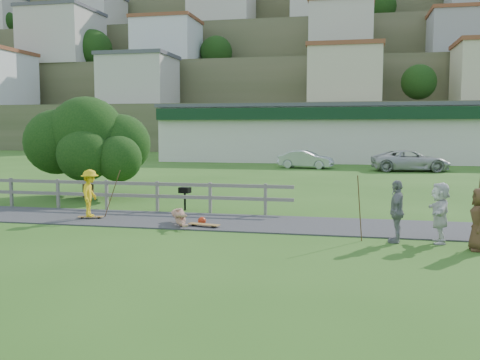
% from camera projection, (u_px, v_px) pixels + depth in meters
% --- Properties ---
extents(ground, '(260.00, 260.00, 0.00)m').
position_uv_depth(ground, '(181.00, 230.00, 15.92)').
color(ground, '#2C5919').
rests_on(ground, ground).
extents(path, '(34.00, 3.00, 0.04)m').
position_uv_depth(path, '(196.00, 221.00, 17.38)').
color(path, '#313133').
rests_on(path, ground).
extents(fence, '(15.05, 0.10, 1.10)m').
position_uv_depth(fence, '(91.00, 190.00, 20.02)').
color(fence, '#68655C').
rests_on(fence, ground).
extents(strip_mall, '(32.50, 10.75, 5.10)m').
position_uv_depth(strip_mall, '(343.00, 133.00, 48.85)').
color(strip_mall, silver).
rests_on(strip_mall, ground).
extents(hillside, '(220.00, 67.00, 47.50)m').
position_uv_depth(hillside, '(329.00, 68.00, 103.38)').
color(hillside, '#49502F').
rests_on(hillside, ground).
extents(skater_rider, '(0.78, 1.11, 1.57)m').
position_uv_depth(skater_rider, '(90.00, 196.00, 17.71)').
color(skater_rider, yellow).
rests_on(skater_rider, ground).
extents(skater_fallen, '(1.61, 1.08, 0.59)m').
position_uv_depth(skater_fallen, '(180.00, 217.00, 16.54)').
color(skater_fallen, tan).
rests_on(skater_fallen, ground).
extents(spectator_b, '(0.56, 1.03, 1.67)m').
position_uv_depth(spectator_b, '(397.00, 211.00, 14.17)').
color(spectator_b, gray).
rests_on(spectator_b, ground).
extents(spectator_c, '(0.53, 0.79, 1.57)m').
position_uv_depth(spectator_c, '(480.00, 220.00, 13.20)').
color(spectator_c, brown).
rests_on(spectator_c, ground).
extents(spectator_d, '(0.56, 1.53, 1.62)m').
position_uv_depth(spectator_d, '(440.00, 213.00, 14.10)').
color(spectator_d, silver).
rests_on(spectator_d, ground).
extents(car_silver, '(4.22, 2.03, 1.33)m').
position_uv_depth(car_silver, '(306.00, 159.00, 39.92)').
color(car_silver, '#B7BBBF').
rests_on(car_silver, ground).
extents(car_white, '(5.57, 3.10, 1.47)m').
position_uv_depth(car_white, '(411.00, 161.00, 37.24)').
color(car_white, beige).
rests_on(car_white, ground).
extents(tree, '(5.39, 5.39, 3.39)m').
position_uv_depth(tree, '(87.00, 159.00, 23.37)').
color(tree, black).
rests_on(tree, ground).
extents(bbq, '(0.44, 0.37, 0.85)m').
position_uv_depth(bbq, '(185.00, 199.00, 19.70)').
color(bbq, black).
rests_on(bbq, ground).
extents(longboard_rider, '(0.84, 0.38, 0.09)m').
position_uv_depth(longboard_rider, '(91.00, 218.00, 17.78)').
color(longboard_rider, olive).
rests_on(longboard_rider, ground).
extents(longboard_fallen, '(1.03, 0.44, 0.11)m').
position_uv_depth(longboard_fallen, '(204.00, 226.00, 16.30)').
color(longboard_fallen, olive).
rests_on(longboard_fallen, ground).
extents(helmet, '(0.26, 0.26, 0.26)m').
position_uv_depth(helmet, '(202.00, 221.00, 16.77)').
color(helmet, red).
rests_on(helmet, ground).
extents(pole_rider, '(0.03, 0.03, 1.74)m').
position_uv_depth(pole_rider, '(112.00, 193.00, 17.97)').
color(pole_rider, '#533821').
rests_on(pole_rider, ground).
extents(pole_spec_left, '(0.03, 0.03, 1.78)m').
position_uv_depth(pole_spec_left, '(360.00, 208.00, 14.32)').
color(pole_spec_left, '#533821').
rests_on(pole_spec_left, ground).
extents(pole_spec_right, '(0.03, 0.03, 1.90)m').
position_uv_depth(pole_spec_right, '(477.00, 211.00, 13.56)').
color(pole_spec_right, '#533821').
rests_on(pole_spec_right, ground).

